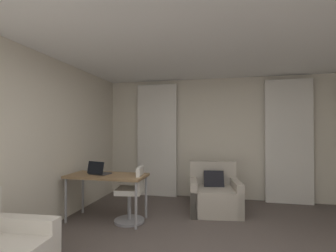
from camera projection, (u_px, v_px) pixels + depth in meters
The scene contains 9 objects.
wall_window at pixel (219, 138), 5.44m from camera, with size 5.12×0.06×2.60m.
wall_left at pixel (3, 144), 3.03m from camera, with size 0.06×6.12×2.60m.
ceiling at pixel (214, 15), 2.50m from camera, with size 5.12×6.12×0.06m, color white.
curtain_left_panel at pixel (157, 140), 5.61m from camera, with size 0.90×0.06×2.50m.
curtain_right_panel at pixel (289, 141), 5.01m from camera, with size 0.90×0.06×2.50m.
armchair at pixel (214, 195), 4.51m from camera, with size 0.98×0.95×0.87m.
desk at pixel (107, 179), 4.07m from camera, with size 1.28×0.59×0.74m.
desk_chair at pixel (132, 197), 3.99m from camera, with size 0.48×0.48×0.88m.
laptop at pixel (99, 172), 4.10m from camera, with size 0.37×0.32×0.22m.
Camera 1 is at (0.09, -2.53, 1.47)m, focal length 26.63 mm.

